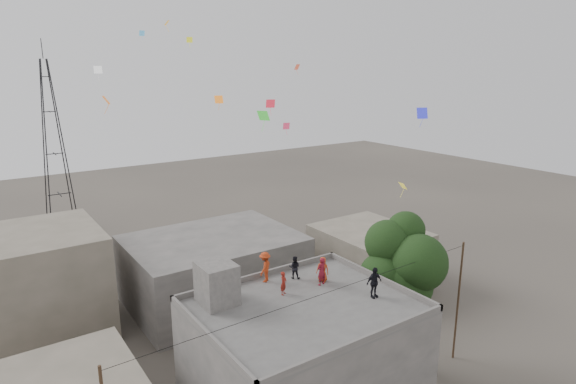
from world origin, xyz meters
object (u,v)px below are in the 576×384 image
at_px(person_red_adult, 321,271).
at_px(person_dark_adult, 374,282).
at_px(stair_head_box, 217,283).
at_px(tree, 403,267).
at_px(transmission_tower, 54,145).

height_order(person_red_adult, person_dark_adult, person_dark_adult).
xyz_separation_m(stair_head_box, person_red_adult, (5.32, -1.24, -0.26)).
bearing_deg(person_red_adult, tree, 163.17).
bearing_deg(transmission_tower, person_dark_adult, -79.88).
bearing_deg(stair_head_box, transmission_tower, 91.23).
height_order(transmission_tower, person_red_adult, transmission_tower).
height_order(tree, person_red_adult, tree).
relative_size(tree, person_red_adult, 6.15).
bearing_deg(tree, person_dark_adult, -156.12).
distance_m(transmission_tower, person_dark_adult, 41.89).
distance_m(tree, transmission_tower, 41.12).
xyz_separation_m(person_red_adult, person_dark_adult, (1.23, -2.54, 0.03)).
bearing_deg(person_dark_adult, tree, 26.30).
xyz_separation_m(tree, transmission_tower, (-11.37, 39.40, 2.97)).
xyz_separation_m(transmission_tower, person_red_adult, (6.12, -38.64, -2.23)).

